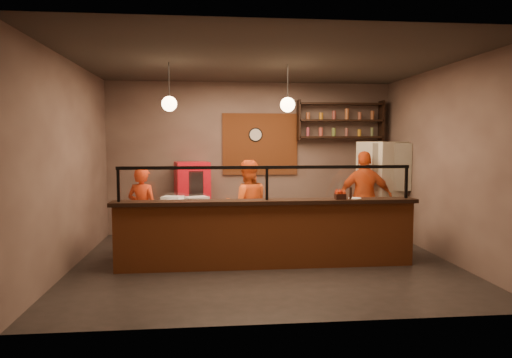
{
  "coord_description": "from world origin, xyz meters",
  "views": [
    {
      "loc": [
        -0.86,
        -7.19,
        1.94
      ],
      "look_at": [
        -0.11,
        0.3,
        1.33
      ],
      "focal_mm": 32.0,
      "sensor_mm": 36.0,
      "label": 1
    }
  ],
  "objects": [
    {
      "name": "wall_shelving",
      "position": [
        1.9,
        2.32,
        2.4
      ],
      "size": [
        1.84,
        0.28,
        0.85
      ],
      "color": "black",
      "rests_on": "wall_back"
    },
    {
      "name": "prep_tub_b",
      "position": [
        -1.48,
        0.32,
        0.98
      ],
      "size": [
        0.38,
        0.34,
        0.16
      ],
      "primitive_type": "cube",
      "rotation": [
        0.0,
        0.0,
        -0.31
      ],
      "color": "white",
      "rests_on": "worktop"
    },
    {
      "name": "fridge",
      "position": [
        2.6,
        1.59,
        0.98
      ],
      "size": [
        1.04,
        1.01,
        1.95
      ],
      "primitive_type": "cube",
      "rotation": [
        0.0,
        0.0,
        0.38
      ],
      "color": "beige",
      "rests_on": "floor"
    },
    {
      "name": "ceiling",
      "position": [
        0.0,
        0.0,
        3.2
      ],
      "size": [
        6.0,
        6.0,
        0.0
      ],
      "primitive_type": "plane",
      "rotation": [
        3.14,
        0.0,
        0.0
      ],
      "color": "#322C27",
      "rests_on": "wall_back"
    },
    {
      "name": "rolling_pin",
      "position": [
        -1.73,
        0.26,
        0.93
      ],
      "size": [
        0.32,
        0.19,
        0.06
      ],
      "primitive_type": "cylinder",
      "rotation": [
        0.0,
        1.57,
        0.44
      ],
      "color": "yellow",
      "rests_on": "worktop"
    },
    {
      "name": "wall_right",
      "position": [
        3.0,
        0.0,
        1.6
      ],
      "size": [
        0.0,
        5.0,
        5.0
      ],
      "primitive_type": "plane",
      "rotation": [
        1.57,
        0.0,
        -1.57
      ],
      "color": "#766156",
      "rests_on": "floor"
    },
    {
      "name": "prep_tub_c",
      "position": [
        -1.43,
        0.1,
        0.97
      ],
      "size": [
        0.31,
        0.27,
        0.13
      ],
      "primitive_type": "cube",
      "rotation": [
        0.0,
        0.0,
        0.23
      ],
      "color": "silver",
      "rests_on": "worktop"
    },
    {
      "name": "pepper_mill",
      "position": [
        1.31,
        -0.34,
        1.15
      ],
      "size": [
        0.05,
        0.05,
        0.18
      ],
      "primitive_type": "cylinder",
      "rotation": [
        0.0,
        0.0,
        -0.25
      ],
      "color": "black",
      "rests_on": "counter_ledge"
    },
    {
      "name": "wall_front",
      "position": [
        0.0,
        -2.5,
        1.6
      ],
      "size": [
        6.0,
        0.0,
        6.0
      ],
      "primitive_type": "plane",
      "rotation": [
        -1.57,
        0.0,
        0.0
      ],
      "color": "#766156",
      "rests_on": "floor"
    },
    {
      "name": "pendant_right",
      "position": [
        0.4,
        0.2,
        2.55
      ],
      "size": [
        0.24,
        0.24,
        0.77
      ],
      "color": "black",
      "rests_on": "ceiling"
    },
    {
      "name": "cook_right",
      "position": [
        2.05,
        1.13,
        0.89
      ],
      "size": [
        1.08,
        0.55,
        1.77
      ],
      "primitive_type": "imported",
      "rotation": [
        0.0,
        0.0,
        3.03
      ],
      "color": "#CF4613",
      "rests_on": "floor"
    },
    {
      "name": "worktop_cabinet",
      "position": [
        0.0,
        0.2,
        0.42
      ],
      "size": [
        4.6,
        0.75,
        0.85
      ],
      "primitive_type": "cube",
      "color": "gray",
      "rests_on": "floor"
    },
    {
      "name": "pendant_left",
      "position": [
        -1.5,
        0.2,
        2.55
      ],
      "size": [
        0.24,
        0.24,
        0.77
      ],
      "color": "black",
      "rests_on": "ceiling"
    },
    {
      "name": "worktop",
      "position": [
        0.0,
        0.2,
        0.88
      ],
      "size": [
        4.6,
        0.75,
        0.05
      ],
      "primitive_type": "cube",
      "color": "white",
      "rests_on": "worktop_cabinet"
    },
    {
      "name": "counter_ledge",
      "position": [
        0.0,
        -0.3,
        1.03
      ],
      "size": [
        4.7,
        0.37,
        0.06
      ],
      "primitive_type": "cube",
      "color": "black",
      "rests_on": "service_counter"
    },
    {
      "name": "cook_mid",
      "position": [
        -0.21,
        0.89,
        0.81
      ],
      "size": [
        0.82,
        0.66,
        1.63
      ],
      "primitive_type": "imported",
      "rotation": [
        0.0,
        0.0,
        3.2
      ],
      "color": "#D84C14",
      "rests_on": "floor"
    },
    {
      "name": "wall_left",
      "position": [
        -3.0,
        0.0,
        1.6
      ],
      "size": [
        0.0,
        5.0,
        5.0
      ],
      "primitive_type": "plane",
      "rotation": [
        1.57,
        0.0,
        1.57
      ],
      "color": "#766156",
      "rests_on": "floor"
    },
    {
      "name": "condiment_caddy",
      "position": [
        1.14,
        -0.35,
        1.1
      ],
      "size": [
        0.16,
        0.13,
        0.09
      ],
      "primitive_type": "cube",
      "rotation": [
        0.0,
        0.0,
        0.02
      ],
      "color": "black",
      "rests_on": "counter_ledge"
    },
    {
      "name": "red_cooler",
      "position": [
        -1.23,
        2.15,
        0.77
      ],
      "size": [
        0.77,
        0.72,
        1.54
      ],
      "primitive_type": "cube",
      "rotation": [
        0.0,
        0.0,
        0.2
      ],
      "color": "red",
      "rests_on": "floor"
    },
    {
      "name": "small_plate",
      "position": [
        1.39,
        -0.3,
        1.07
      ],
      "size": [
        0.22,
        0.22,
        0.01
      ],
      "primitive_type": "cylinder",
      "rotation": [
        0.0,
        0.0,
        0.08
      ],
      "color": "silver",
      "rests_on": "counter_ledge"
    },
    {
      "name": "service_counter",
      "position": [
        0.0,
        -0.3,
        0.5
      ],
      "size": [
        4.6,
        0.25,
        1.0
      ],
      "primitive_type": "cube",
      "color": "#984B21",
      "rests_on": "floor"
    },
    {
      "name": "sneeze_guard",
      "position": [
        0.0,
        -0.3,
        1.37
      ],
      "size": [
        4.5,
        0.05,
        0.52
      ],
      "color": "white",
      "rests_on": "counter_ledge"
    },
    {
      "name": "wall_back",
      "position": [
        0.0,
        2.5,
        1.6
      ],
      "size": [
        6.0,
        0.0,
        6.0
      ],
      "primitive_type": "plane",
      "rotation": [
        1.57,
        0.0,
        0.0
      ],
      "color": "#766156",
      "rests_on": "floor"
    },
    {
      "name": "cook_left",
      "position": [
        -2.05,
        0.89,
        0.76
      ],
      "size": [
        0.65,
        0.53,
        1.52
      ],
      "primitive_type": "imported",
      "rotation": [
        0.0,
        0.0,
        2.78
      ],
      "color": "red",
      "rests_on": "floor"
    },
    {
      "name": "pizza_dough",
      "position": [
        0.72,
        0.3,
        0.91
      ],
      "size": [
        0.54,
        0.54,
        0.01
      ],
      "primitive_type": "cylinder",
      "rotation": [
        0.0,
        0.0,
        0.2
      ],
      "color": "beige",
      "rests_on": "worktop"
    },
    {
      "name": "brick_patch",
      "position": [
        0.2,
        2.47,
        1.9
      ],
      "size": [
        1.6,
        0.04,
        1.3
      ],
      "primitive_type": "cube",
      "color": "#984B21",
      "rests_on": "wall_back"
    },
    {
      "name": "floor",
      "position": [
        0.0,
        0.0,
        0.0
      ],
      "size": [
        6.0,
        6.0,
        0.0
      ],
      "primitive_type": "plane",
      "color": "black",
      "rests_on": "ground"
    },
    {
      "name": "prep_tub_a",
      "position": [
        -1.08,
        0.12,
        0.99
      ],
      "size": [
        0.42,
        0.38,
        0.17
      ],
      "primitive_type": "cube",
      "rotation": [
        0.0,
        0.0,
        0.38
      ],
      "color": "silver",
      "rests_on": "worktop"
    },
    {
      "name": "wall_clock",
      "position": [
        0.1,
        2.46,
        2.1
      ],
      "size": [
        0.3,
        0.04,
        0.3
      ],
      "primitive_type": "cylinder",
      "rotation": [
        1.57,
        0.0,
        0.0
      ],
      "color": "black",
      "rests_on": "wall_back"
    }
  ]
}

